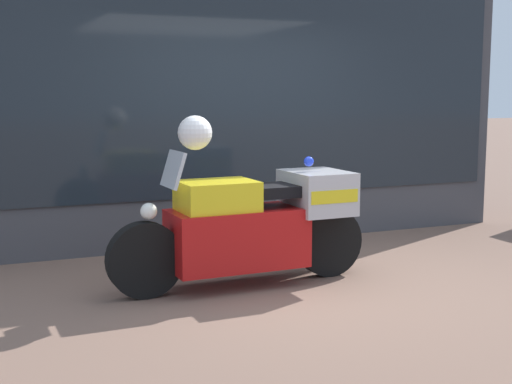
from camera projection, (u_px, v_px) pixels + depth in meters
The scene contains 5 objects.
ground_plane at pixel (310, 284), 6.26m from camera, with size 60.00×60.00×0.00m, color #7A5B4C.
shop_building at pixel (198, 70), 7.67m from camera, with size 6.86×0.55×3.80m.
window_display at pixel (251, 198), 8.15m from camera, with size 5.70×0.30×1.97m.
paramedic_motorcycle at pixel (254, 222), 6.19m from camera, with size 2.36×0.65×1.20m.
white_helmet at pixel (195, 133), 5.86m from camera, with size 0.29×0.29×0.29m, color white.
Camera 1 is at (-2.79, -5.42, 1.69)m, focal length 50.00 mm.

